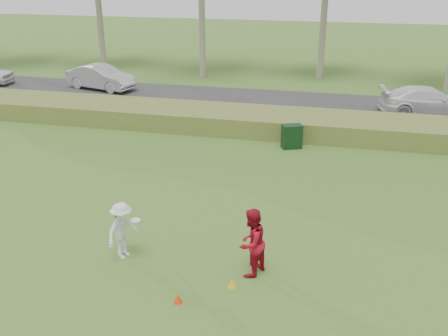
% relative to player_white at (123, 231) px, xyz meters
% --- Properties ---
extents(ground, '(120.00, 120.00, 0.00)m').
position_rel_player_white_xyz_m(ground, '(1.93, -0.23, -0.81)').
color(ground, '#3A6421').
rests_on(ground, ground).
extents(reed_strip, '(80.00, 3.00, 0.90)m').
position_rel_player_white_xyz_m(reed_strip, '(1.93, 11.77, -0.36)').
color(reed_strip, '#58692A').
rests_on(reed_strip, ground).
extents(park_road, '(80.00, 6.00, 0.06)m').
position_rel_player_white_xyz_m(park_road, '(1.93, 16.77, -0.78)').
color(park_road, '#2D2D2D').
rests_on(park_road, ground).
extents(player_white, '(1.01, 1.20, 1.63)m').
position_rel_player_white_xyz_m(player_white, '(0.00, 0.00, 0.00)').
color(player_white, silver).
rests_on(player_white, ground).
extents(player_red, '(1.01, 1.11, 1.85)m').
position_rel_player_white_xyz_m(player_red, '(3.53, -0.01, 0.11)').
color(player_red, '#A30D21').
rests_on(player_red, ground).
extents(cone_orange, '(0.22, 0.22, 0.24)m').
position_rel_player_white_xyz_m(cone_orange, '(2.06, -1.58, -0.69)').
color(cone_orange, red).
rests_on(cone_orange, ground).
extents(cone_yellow, '(0.22, 0.22, 0.24)m').
position_rel_player_white_xyz_m(cone_yellow, '(3.19, -0.68, -0.69)').
color(cone_yellow, gold).
rests_on(cone_yellow, ground).
extents(utility_cabinet, '(0.97, 0.81, 1.04)m').
position_rel_player_white_xyz_m(utility_cabinet, '(3.54, 9.73, -0.29)').
color(utility_cabinet, black).
rests_on(utility_cabinet, ground).
extents(car_mid, '(4.78, 2.66, 1.49)m').
position_rel_player_white_xyz_m(car_mid, '(-9.23, 17.57, -0.01)').
color(car_mid, silver).
rests_on(car_mid, park_road).
extents(car_right, '(5.14, 2.72, 1.42)m').
position_rel_player_white_xyz_m(car_right, '(9.92, 16.35, -0.04)').
color(car_right, white).
rests_on(car_right, park_road).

